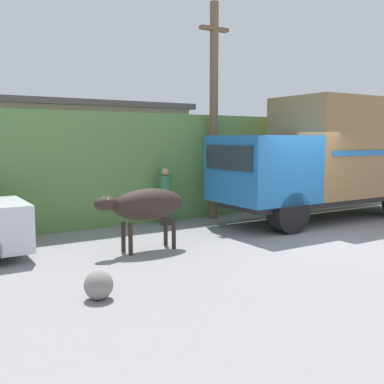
{
  "coord_description": "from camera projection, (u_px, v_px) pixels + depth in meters",
  "views": [
    {
      "loc": [
        -8.09,
        -7.53,
        2.32
      ],
      "look_at": [
        -2.73,
        1.09,
        1.12
      ],
      "focal_mm": 42.0,
      "sensor_mm": 36.0,
      "label": 1
    }
  ],
  "objects": [
    {
      "name": "roadside_rock",
      "position": [
        99.0,
        285.0,
        6.51
      ],
      "size": [
        0.43,
        0.43,
        0.43
      ],
      "color": "gray",
      "rests_on": "ground_plane"
    },
    {
      "name": "pedestrian_on_hill",
      "position": [
        165.0,
        194.0,
        12.15
      ],
      "size": [
        0.45,
        0.45,
        1.54
      ],
      "rotation": [
        0.0,
        0.0,
        2.65
      ],
      "color": "#38332D",
      "rests_on": "ground_plane"
    },
    {
      "name": "hillside_embankment",
      "position": [
        184.0,
        162.0,
        15.77
      ],
      "size": [
        32.0,
        5.0,
        3.02
      ],
      "color": "#608C47",
      "rests_on": "ground_plane"
    },
    {
      "name": "utility_pole",
      "position": [
        214.0,
        109.0,
        12.88
      ],
      "size": [
        0.9,
        0.25,
        6.13
      ],
      "color": "brown",
      "rests_on": "ground_plane"
    },
    {
      "name": "brown_cow",
      "position": [
        146.0,
        205.0,
        9.29
      ],
      "size": [
        1.97,
        0.66,
        1.3
      ],
      "rotation": [
        0.0,
        0.0,
        -0.05
      ],
      "color": "#2D231E",
      "rests_on": "ground_plane"
    },
    {
      "name": "cargo_truck",
      "position": [
        338.0,
        154.0,
        13.09
      ],
      "size": [
        7.32,
        2.25,
        3.48
      ],
      "rotation": [
        0.0,
        0.0,
        -0.04
      ],
      "color": "#2D2D2D",
      "rests_on": "ground_plane"
    },
    {
      "name": "building_backdrop",
      "position": [
        77.0,
        162.0,
        12.75
      ],
      "size": [
        6.27,
        2.7,
        3.34
      ],
      "color": "#C6B793",
      "rests_on": "ground_plane"
    },
    {
      "name": "ground_plane",
      "position": [
        311.0,
        235.0,
        10.86
      ],
      "size": [
        60.0,
        60.0,
        0.0
      ],
      "primitive_type": "plane",
      "color": "gray"
    }
  ]
}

